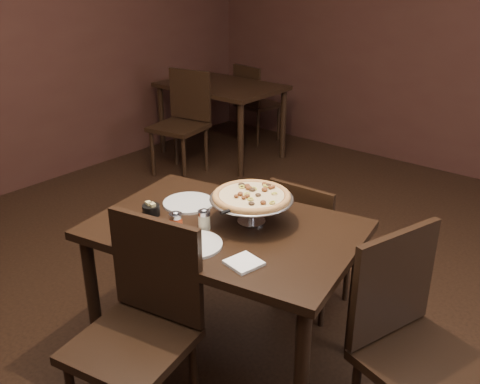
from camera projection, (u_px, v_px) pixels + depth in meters
The scene contains 16 objects.
room at pixel (239, 103), 2.16m from camera, with size 6.04×7.04×2.84m.
dining_table at pixel (225, 245), 2.57m from camera, with size 1.37×1.04×0.78m.
background_table at pixel (221, 94), 5.50m from camera, with size 1.22×0.81×0.76m.
pizza_stand at pixel (252, 196), 2.51m from camera, with size 0.40×0.40×0.17m.
parmesan_shaker at pixel (204, 220), 2.48m from camera, with size 0.06×0.06×0.10m.
pepper_flake_shaker at pixel (176, 223), 2.45m from camera, with size 0.06×0.06×0.11m.
packet_caddy at pixel (151, 210), 2.63m from camera, with size 0.09×0.09×0.07m.
napkin_stack at pixel (244, 263), 2.21m from camera, with size 0.13×0.13×0.01m, color white.
plate_left at pixel (188, 203), 2.75m from camera, with size 0.26×0.26×0.01m, color silver.
plate_near at pixel (193, 245), 2.35m from camera, with size 0.26×0.26×0.01m, color silver.
serving_spatula at pixel (231, 210), 2.38m from camera, with size 0.13×0.13×0.02m.
chair_far at pixel (308, 241), 3.05m from camera, with size 0.41×0.41×0.84m.
chair_near at pixel (141, 323), 2.25m from camera, with size 0.53×0.53×0.97m.
chair_side at pixel (412, 341), 2.15m from camera, with size 0.56×0.56×0.97m.
bg_chair_far at pixel (254, 101), 5.99m from camera, with size 0.46×0.46×0.87m.
bg_chair_near at pixel (183, 119), 5.11m from camera, with size 0.53×0.53×0.98m.
Camera 1 is at (1.42, -1.61, 1.94)m, focal length 40.00 mm.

